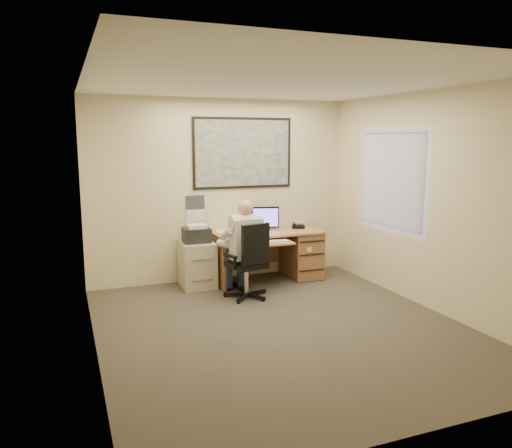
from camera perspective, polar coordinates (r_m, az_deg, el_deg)
name	(u,v)px	position (r m, az deg, el deg)	size (l,w,h in m)	color
room_shell	(283,210)	(5.42, 3.12, 1.66)	(4.00, 4.50, 2.70)	#3D392F
desk	(287,249)	(7.66, 3.52, -2.92)	(1.60, 0.97, 1.09)	tan
world_map	(243,153)	(7.57, -1.49, 8.10)	(1.56, 0.03, 1.06)	#1E4C93
wall_calendar	(195,210)	(7.42, -6.94, 1.65)	(0.28, 0.01, 0.42)	white
window_blinds	(390,180)	(7.09, 15.11, 4.84)	(0.06, 1.40, 1.30)	beige
filing_cabinet	(197,260)	(7.24, -6.76, -4.12)	(0.48, 0.57, 0.91)	#B9B595
office_chair	(247,276)	(6.68, -1.05, -6.01)	(0.73, 0.73, 1.03)	black
person	(246,249)	(6.66, -1.20, -2.85)	(0.56, 0.79, 1.32)	silver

